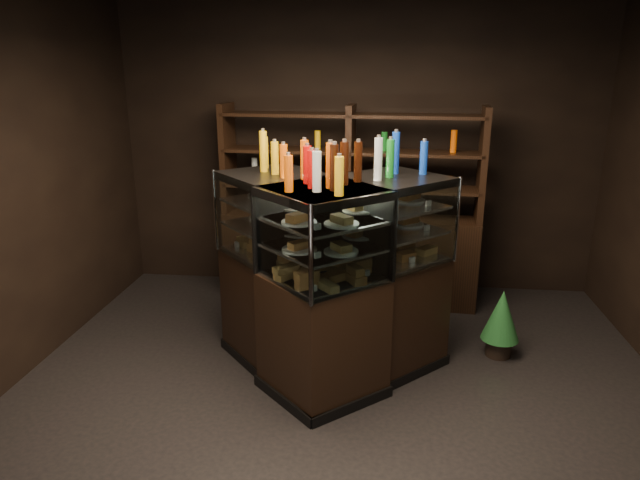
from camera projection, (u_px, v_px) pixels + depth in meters
The scene contains 7 objects.
ground at pixel (336, 409), 4.10m from camera, with size 5.00×5.00×0.00m, color black.
room_shell at pixel (339, 137), 3.52m from camera, with size 5.02×5.02×3.01m.
display_case at pixel (327, 312), 4.43m from camera, with size 1.96×1.56×1.57m.
food_display at pixel (328, 234), 4.24m from camera, with size 1.49×1.09×0.48m.
bottles_top at pixel (328, 162), 4.09m from camera, with size 1.31×0.95×0.30m.
potted_conifer at pixel (502, 314), 4.74m from camera, with size 0.31×0.31×0.67m.
back_shelving at pixel (349, 244), 5.87m from camera, with size 2.61×0.59×2.00m.
Camera 1 is at (0.28, -3.55, 2.37)m, focal length 32.00 mm.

